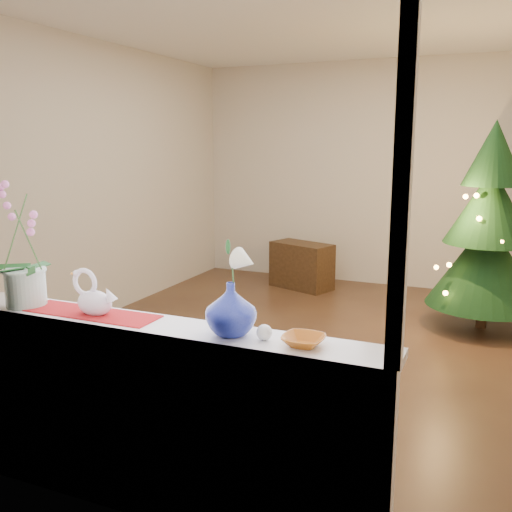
{
  "coord_description": "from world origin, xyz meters",
  "views": [
    {
      "loc": [
        1.4,
        -4.48,
        1.73
      ],
      "look_at": [
        0.07,
        -1.4,
        1.06
      ],
      "focal_mm": 40.0,
      "sensor_mm": 36.0,
      "label": 1
    }
  ],
  "objects_px": {
    "orchid_pot": "(22,245)",
    "swan": "(94,293)",
    "side_table": "(302,266)",
    "xmas_tree": "(489,227)",
    "paperweight": "(264,332)",
    "amber_dish": "(303,341)",
    "blue_vase": "(231,305)"
  },
  "relations": [
    {
      "from": "orchid_pot",
      "to": "swan",
      "type": "distance_m",
      "value": 0.47
    },
    {
      "from": "side_table",
      "to": "orchid_pot",
      "type": "bearing_deg",
      "value": -70.03
    },
    {
      "from": "swan",
      "to": "xmas_tree",
      "type": "height_order",
      "value": "xmas_tree"
    },
    {
      "from": "swan",
      "to": "orchid_pot",
      "type": "bearing_deg",
      "value": 176.58
    },
    {
      "from": "swan",
      "to": "xmas_tree",
      "type": "xyz_separation_m",
      "value": [
        1.65,
        3.53,
        -0.06
      ]
    },
    {
      "from": "swan",
      "to": "side_table",
      "type": "distance_m",
      "value": 4.38
    },
    {
      "from": "xmas_tree",
      "to": "swan",
      "type": "bearing_deg",
      "value": -115.1
    },
    {
      "from": "paperweight",
      "to": "amber_dish",
      "type": "xyz_separation_m",
      "value": [
        0.17,
        0.0,
        -0.02
      ]
    },
    {
      "from": "swan",
      "to": "amber_dish",
      "type": "distance_m",
      "value": 1.05
    },
    {
      "from": "blue_vase",
      "to": "side_table",
      "type": "bearing_deg",
      "value": 104.85
    },
    {
      "from": "xmas_tree",
      "to": "blue_vase",
      "type": "bearing_deg",
      "value": -104.79
    },
    {
      "from": "swan",
      "to": "amber_dish",
      "type": "height_order",
      "value": "swan"
    },
    {
      "from": "paperweight",
      "to": "xmas_tree",
      "type": "distance_m",
      "value": 3.62
    },
    {
      "from": "amber_dish",
      "to": "xmas_tree",
      "type": "distance_m",
      "value": 3.58
    },
    {
      "from": "amber_dish",
      "to": "side_table",
      "type": "xyz_separation_m",
      "value": [
        -1.47,
        4.3,
        -0.66
      ]
    },
    {
      "from": "swan",
      "to": "side_table",
      "type": "height_order",
      "value": "swan"
    },
    {
      "from": "orchid_pot",
      "to": "amber_dish",
      "type": "height_order",
      "value": "orchid_pot"
    },
    {
      "from": "blue_vase",
      "to": "orchid_pot",
      "type": "bearing_deg",
      "value": -179.45
    },
    {
      "from": "orchid_pot",
      "to": "amber_dish",
      "type": "relative_size",
      "value": 4.22
    },
    {
      "from": "swan",
      "to": "amber_dish",
      "type": "relative_size",
      "value": 1.68
    },
    {
      "from": "blue_vase",
      "to": "amber_dish",
      "type": "distance_m",
      "value": 0.35
    },
    {
      "from": "swan",
      "to": "paperweight",
      "type": "bearing_deg",
      "value": -5.14
    },
    {
      "from": "paperweight",
      "to": "blue_vase",
      "type": "bearing_deg",
      "value": 176.81
    },
    {
      "from": "swan",
      "to": "xmas_tree",
      "type": "distance_m",
      "value": 3.89
    },
    {
      "from": "orchid_pot",
      "to": "xmas_tree",
      "type": "distance_m",
      "value": 4.11
    },
    {
      "from": "swan",
      "to": "blue_vase",
      "type": "distance_m",
      "value": 0.72
    },
    {
      "from": "orchid_pot",
      "to": "xmas_tree",
      "type": "bearing_deg",
      "value": 59.62
    },
    {
      "from": "blue_vase",
      "to": "paperweight",
      "type": "height_order",
      "value": "blue_vase"
    },
    {
      "from": "xmas_tree",
      "to": "side_table",
      "type": "height_order",
      "value": "xmas_tree"
    },
    {
      "from": "paperweight",
      "to": "swan",
      "type": "bearing_deg",
      "value": 179.53
    },
    {
      "from": "xmas_tree",
      "to": "side_table",
      "type": "bearing_deg",
      "value": 159.69
    },
    {
      "from": "paperweight",
      "to": "side_table",
      "type": "height_order",
      "value": "paperweight"
    }
  ]
}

